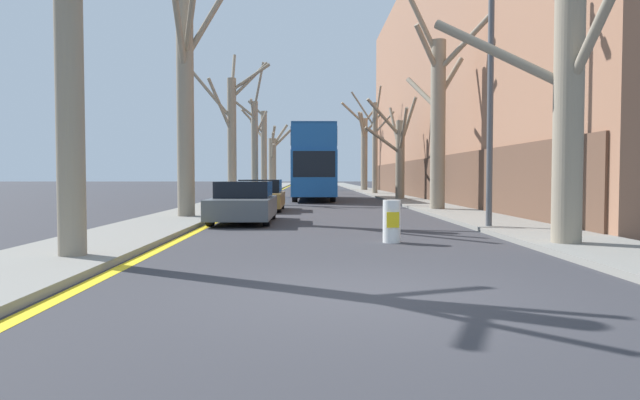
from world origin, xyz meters
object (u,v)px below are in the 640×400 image
street_tree_right_4 (364,148)px  street_tree_right_3 (375,144)px  parked_car_1 (261,196)px  parked_car_0 (244,203)px  street_tree_left_0 (69,53)px  lamp_post (487,72)px  street_tree_right_1 (437,112)px  street_tree_left_4 (263,148)px  street_tree_left_1 (186,99)px  street_tree_right_2 (399,152)px  double_decker_bus (313,160)px  street_tree_left_2 (232,130)px  street_tree_left_3 (255,143)px  traffic_bollard (392,221)px  street_tree_right_0 (562,89)px  street_tree_left_5 (273,159)px

street_tree_right_4 → street_tree_right_3: bearing=-91.2°
parked_car_1 → parked_car_0: bearing=-90.0°
street_tree_left_0 → lamp_post: 10.30m
street_tree_right_1 → lamp_post: street_tree_right_1 is taller
street_tree_left_4 → street_tree_right_4: (9.50, 5.27, 0.31)m
street_tree_left_1 → street_tree_right_4: bearing=75.6°
street_tree_right_2 → double_decker_bus: street_tree_right_2 is taller
double_decker_bus → street_tree_left_2: bearing=-131.0°
street_tree_left_3 → street_tree_right_1: 19.53m
double_decker_bus → traffic_bollard: size_ratio=11.18×
street_tree_left_2 → street_tree_left_4: 20.48m
street_tree_right_0 → traffic_bollard: size_ratio=7.94×
street_tree_left_2 → traffic_bollard: bearing=-71.7°
street_tree_right_0 → parked_car_1: size_ratio=1.75×
street_tree_left_1 → street_tree_left_5: size_ratio=1.12×
street_tree_right_4 → parked_car_0: bearing=-101.1°
street_tree_left_0 → street_tree_right_1: (9.24, 13.59, 0.55)m
street_tree_left_1 → double_decker_bus: (4.34, 16.06, -1.55)m
street_tree_left_5 → street_tree_right_1: bearing=-76.5°
street_tree_left_2 → parked_car_1: (2.03, -6.07, -3.26)m
street_tree_left_2 → lamp_post: street_tree_left_2 is taller
street_tree_left_0 → street_tree_left_5: street_tree_left_5 is taller
parked_car_1 → double_decker_bus: bearing=78.2°
double_decker_bus → lamp_post: (4.46, -20.08, 1.76)m
street_tree_left_2 → street_tree_left_3: size_ratio=0.88×
traffic_bollard → street_tree_right_4: bearing=85.3°
street_tree_left_4 → street_tree_right_4: street_tree_right_4 is taller
street_tree_left_4 → lamp_post: street_tree_left_4 is taller
lamp_post → traffic_bollard: size_ratio=8.07×
street_tree_right_3 → lamp_post: bearing=-90.9°
street_tree_right_0 → lamp_post: (-0.37, 3.72, 1.03)m
double_decker_bus → traffic_bollard: double_decker_bus is taller
parked_car_0 → traffic_bollard: 6.77m
street_tree_left_3 → traffic_bollard: size_ratio=9.91×
street_tree_left_1 → street_tree_right_2: street_tree_left_1 is taller
street_tree_right_3 → lamp_post: size_ratio=1.10×
double_decker_bus → street_tree_right_0: bearing=-78.5°
parked_car_0 → traffic_bollard: size_ratio=4.63×
lamp_post → parked_car_0: bearing=157.2°
street_tree_right_0 → street_tree_left_1: bearing=139.8°
street_tree_left_0 → street_tree_right_2: street_tree_left_0 is taller
parked_car_0 → street_tree_left_4: bearing=93.6°
street_tree_left_4 → lamp_post: 36.65m
street_tree_left_2 → street_tree_right_0: size_ratio=1.10×
street_tree_left_5 → street_tree_right_4: street_tree_right_4 is taller
street_tree_right_0 → street_tree_left_0: bearing=-169.3°
street_tree_right_4 → traffic_bollard: (-3.57, -43.56, -3.75)m
parked_car_0 → street_tree_left_5: bearing=92.4°
street_tree_right_3 → parked_car_1: size_ratio=1.96×
parked_car_1 → street_tree_left_3: bearing=96.3°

